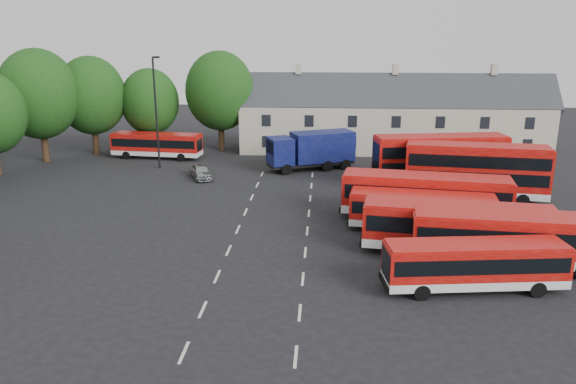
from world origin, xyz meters
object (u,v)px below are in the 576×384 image
object	(u,v)px
lamppost	(156,110)
bus_row_a	(475,262)
bus_dd_south	(476,169)
silver_car	(201,172)
box_truck	(312,149)

from	to	relation	value
lamppost	bus_row_a	bearing A→B (deg)	-46.57
bus_dd_south	silver_car	distance (m)	25.10
bus_dd_south	lamppost	world-z (taller)	lamppost
bus_row_a	lamppost	xyz separation A→B (m)	(-25.23, 26.66, 4.35)
box_truck	silver_car	bearing A→B (deg)	179.01
box_truck	bus_dd_south	bearing A→B (deg)	-57.99
bus_dd_south	box_truck	distance (m)	16.90
bus_dd_south	silver_car	size ratio (longest dim) A/B	2.96
bus_row_a	bus_dd_south	xyz separation A→B (m)	(4.33, 17.41, 1.02)
bus_dd_south	silver_car	bearing A→B (deg)	175.08
bus_row_a	lamppost	size ratio (longest dim) A/B	0.89
bus_dd_south	box_truck	world-z (taller)	bus_dd_south
box_truck	lamppost	size ratio (longest dim) A/B	0.81
bus_row_a	lamppost	bearing A→B (deg)	126.40
box_truck	bus_row_a	bearing A→B (deg)	-93.68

